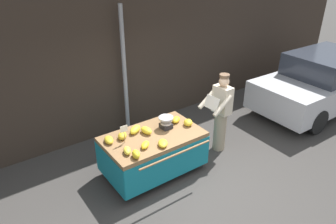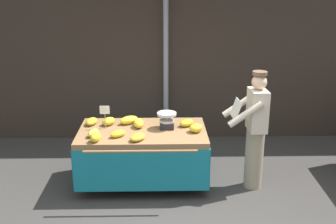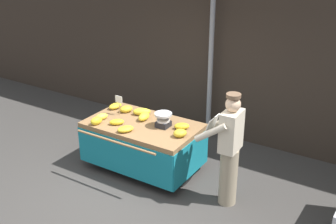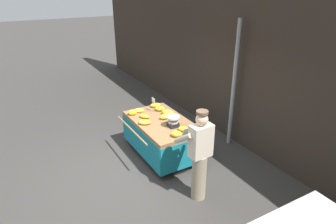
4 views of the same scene
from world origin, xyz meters
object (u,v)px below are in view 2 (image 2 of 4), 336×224
banana_bunch_1 (95,137)px  banana_bunch_9 (92,121)px  price_sign (105,112)px  banana_bunch_6 (187,123)px  banana_bunch_2 (109,121)px  banana_bunch_5 (139,123)px  street_pole (166,64)px  banana_cart (143,144)px  banana_bunch_8 (129,120)px  banana_bunch_0 (93,133)px  vendor_person (255,130)px  weighing_scale (167,120)px  banana_bunch_7 (196,128)px  banana_bunch_3 (138,137)px  banana_bunch_4 (118,134)px

banana_bunch_1 → banana_bunch_9: banana_bunch_1 is taller
price_sign → banana_bunch_6: 1.20m
banana_bunch_2 → banana_bunch_1: bearing=-98.7°
banana_bunch_5 → street_pole: bearing=74.5°
banana_bunch_1 → banana_cart: bearing=35.0°
banana_bunch_1 → banana_bunch_8: 0.80m
banana_bunch_0 → banana_cart: bearing=19.3°
banana_bunch_8 → banana_bunch_6: bearing=-8.3°
price_sign → vendor_person: vendor_person is taller
banana_bunch_2 → weighing_scale: bearing=-10.2°
banana_cart → banana_bunch_7: (0.76, -0.09, 0.28)m
price_sign → banana_bunch_0: price_sign is taller
banana_bunch_9 → banana_bunch_6: bearing=-4.1°
banana_bunch_5 → banana_bunch_9: 0.71m
price_sign → banana_bunch_1: bearing=-97.7°
price_sign → banana_bunch_7: size_ratio=1.62×
banana_bunch_1 → banana_bunch_5: 0.77m
price_sign → banana_bunch_5: size_ratio=1.30×
banana_bunch_0 → banana_bunch_9: 0.49m
banana_bunch_3 → vendor_person: bearing=8.7°
banana_bunch_7 → banana_bunch_9: (-1.52, 0.34, -0.01)m
banana_bunch_6 → price_sign: bearing=-176.7°
street_pole → banana_bunch_1: (-0.97, -2.08, -0.56)m
banana_bunch_1 → banana_bunch_2: 0.66m
weighing_scale → banana_bunch_5: bearing=173.1°
weighing_scale → banana_bunch_5: (-0.41, 0.05, -0.06)m
weighing_scale → banana_bunch_8: 0.60m
banana_bunch_8 → banana_cart: bearing=-52.7°
street_pole → weighing_scale: size_ratio=10.44×
banana_bunch_6 → banana_bunch_8: (-0.85, 0.12, 0.01)m
banana_bunch_8 → banana_bunch_9: (-0.55, -0.02, -0.01)m
street_pole → banana_bunch_9: size_ratio=11.32×
banana_bunch_1 → banana_bunch_9: bearing=103.0°
banana_bunch_1 → banana_bunch_3: bearing=3.5°
street_pole → banana_bunch_5: size_ratio=11.21×
banana_bunch_2 → banana_bunch_9: (-0.26, 0.02, -0.01)m
banana_bunch_7 → banana_bunch_3: bearing=-159.6°
price_sign → banana_bunch_3: (0.49, -0.47, -0.20)m
street_pole → banana_bunch_8: size_ratio=9.89×
weighing_scale → price_sign: (-0.89, 0.01, 0.13)m
banana_bunch_0 → banana_bunch_1: banana_bunch_1 is taller
banana_bunch_5 → banana_bunch_6: (0.70, 0.03, -0.01)m
banana_bunch_5 → banana_bunch_6: size_ratio=1.10×
weighing_scale → price_sign: price_sign is taller
banana_bunch_6 → street_pole: bearing=100.5°
banana_bunch_6 → banana_bunch_7: banana_bunch_7 is taller
street_pole → banana_bunch_5: 1.68m
banana_bunch_4 → banana_bunch_7: size_ratio=1.12×
banana_bunch_6 → banana_bunch_8: bearing=171.7°
banana_bunch_7 → price_sign: bearing=172.3°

